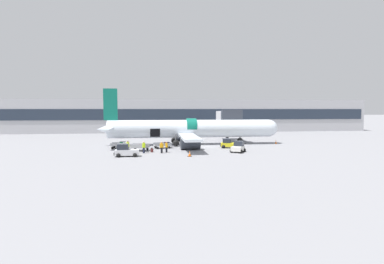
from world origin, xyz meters
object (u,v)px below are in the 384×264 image
baggage_cart_queued (163,145)px  ground_crew_loader_b (166,147)px  ground_crew_supervisor (162,147)px  suitcase_on_tarmac_spare (152,150)px  ground_crew_loader_a (144,147)px  baggage_tug_lead (126,151)px  suitcase_on_tarmac_upright (122,150)px  baggage_tug_mid (238,148)px  baggage_cart_loading (140,147)px  baggage_tug_rear (229,144)px  baggage_cart_empty (119,146)px  airplane (189,129)px  ground_crew_driver (128,146)px

baggage_cart_queued → ground_crew_loader_b: size_ratio=2.38×
ground_crew_supervisor → suitcase_on_tarmac_spare: (-1.41, 1.02, -0.60)m
ground_crew_loader_a → baggage_tug_lead: bearing=-128.4°
ground_crew_loader_a → suitcase_on_tarmac_upright: 3.44m
baggage_tug_mid → ground_crew_supervisor: ground_crew_supervisor is taller
baggage_cart_loading → ground_crew_loader_a: (0.70, -2.41, 0.37)m
baggage_tug_rear → ground_crew_supervisor: (-11.11, -4.40, 0.24)m
baggage_tug_lead → suitcase_on_tarmac_spare: 5.00m
baggage_cart_queued → ground_crew_supervisor: (-0.43, -5.50, 0.43)m
baggage_tug_rear → ground_crew_loader_a: ground_crew_loader_a is taller
baggage_cart_queued → ground_crew_loader_b: 4.86m
baggage_cart_empty → baggage_cart_loading: bearing=-42.6°
airplane → suitcase_on_tarmac_upright: bearing=-142.1°
baggage_cart_queued → suitcase_on_tarmac_spare: (-1.84, -4.48, -0.18)m
baggage_cart_loading → suitcase_on_tarmac_upright: bearing=-152.8°
baggage_cart_loading → ground_crew_driver: bearing=-127.7°
baggage_tug_mid → ground_crew_driver: (-16.14, 1.18, 0.28)m
suitcase_on_tarmac_spare → baggage_tug_lead: bearing=-133.8°
airplane → ground_crew_supervisor: 11.29m
baggage_cart_loading → baggage_cart_queued: size_ratio=1.03×
baggage_tug_rear → baggage_cart_queued: (-10.68, 1.11, -0.19)m
baggage_tug_mid → baggage_cart_empty: bearing=160.4°
airplane → baggage_cart_queued: (-4.66, -4.41, -2.27)m
baggage_cart_queued → ground_crew_supervisor: 5.54m
ground_crew_loader_a → suitcase_on_tarmac_spare: bearing=31.3°
airplane → ground_crew_supervisor: (-5.09, -9.91, -1.84)m
ground_crew_loader_a → ground_crew_loader_b: bearing=6.0°
baggage_tug_lead → airplane: bearing=51.4°
baggage_tug_mid → baggage_cart_queued: (-10.85, 6.01, -0.22)m
baggage_tug_lead → suitcase_on_tarmac_spare: (3.45, 3.59, -0.43)m
baggage_tug_rear → baggage_cart_loading: baggage_tug_rear is taller
airplane → baggage_tug_lead: airplane is taller
baggage_tug_rear → baggage_cart_empty: baggage_tug_rear is taller
airplane → baggage_tug_rear: (6.02, -5.51, -2.08)m
baggage_tug_rear → ground_crew_supervisor: bearing=-158.4°
baggage_tug_mid → baggage_cart_loading: size_ratio=0.72×
baggage_tug_mid → ground_crew_loader_a: 13.88m
baggage_tug_mid → baggage_tug_rear: baggage_tug_mid is taller
baggage_cart_queued → suitcase_on_tarmac_spare: 4.85m
baggage_tug_mid → baggage_tug_rear: size_ratio=0.91×
baggage_tug_mid → baggage_cart_empty: baggage_tug_mid is taller
airplane → baggage_cart_empty: 12.68m
baggage_cart_queued → baggage_tug_lead: bearing=-123.3°
baggage_cart_empty → suitcase_on_tarmac_upright: 4.57m
ground_crew_loader_a → ground_crew_driver: 2.32m
baggage_tug_lead → ground_crew_loader_a: size_ratio=1.90×
baggage_tug_rear → ground_crew_supervisor: size_ratio=1.83×
ground_crew_loader_b → ground_crew_supervisor: 0.99m
baggage_tug_lead → baggage_tug_rear: 17.42m
baggage_cart_queued → airplane: bearing=43.4°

